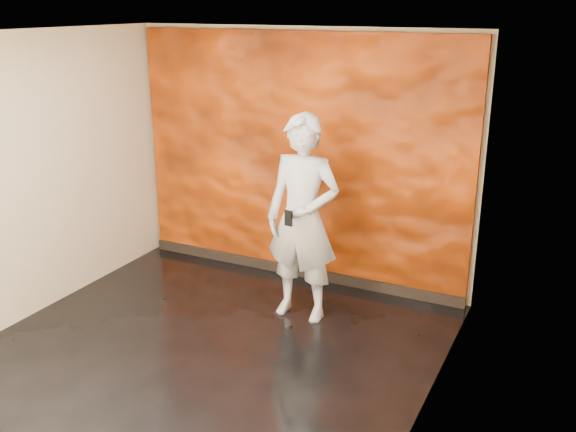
# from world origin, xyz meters

# --- Properties ---
(room) EXTENTS (4.02, 4.02, 2.81)m
(room) POSITION_xyz_m (0.00, 0.00, 1.40)
(room) COLOR black
(room) RESTS_ON ground
(feature_wall) EXTENTS (3.90, 0.06, 2.75)m
(feature_wall) POSITION_xyz_m (0.00, 1.96, 1.38)
(feature_wall) COLOR #E14A06
(feature_wall) RESTS_ON ground
(baseboard) EXTENTS (3.90, 0.04, 0.12)m
(baseboard) POSITION_xyz_m (0.00, 1.92, 0.06)
(baseboard) COLOR black
(baseboard) RESTS_ON ground
(man) EXTENTS (0.75, 0.50, 2.06)m
(man) POSITION_xyz_m (0.48, 1.06, 1.03)
(man) COLOR #AAAEBB
(man) RESTS_ON ground
(phone) EXTENTS (0.08, 0.03, 0.15)m
(phone) POSITION_xyz_m (0.47, 0.77, 1.12)
(phone) COLOR black
(phone) RESTS_ON man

